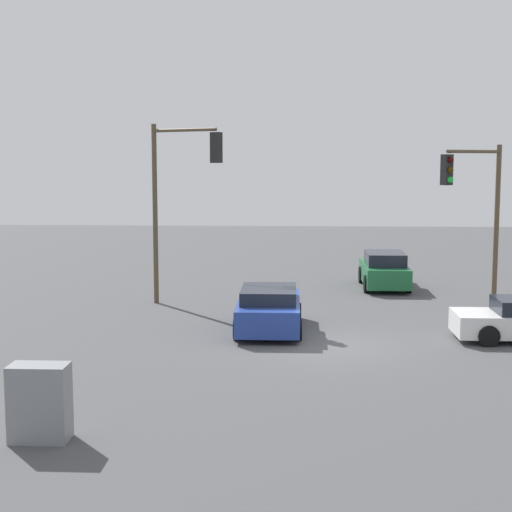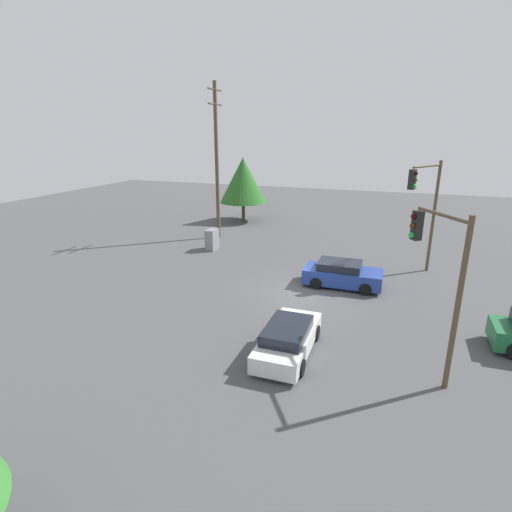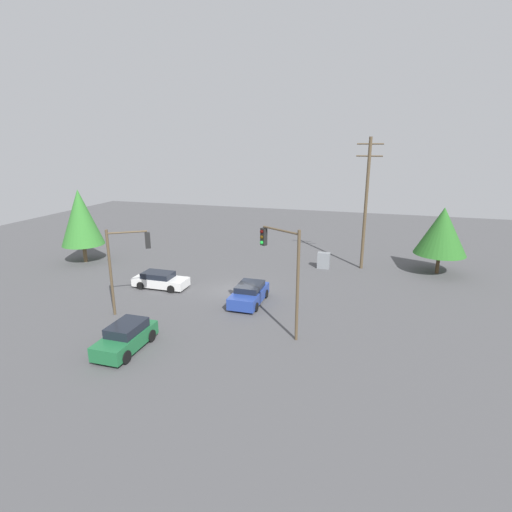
% 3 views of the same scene
% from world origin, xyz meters
% --- Properties ---
extents(ground_plane, '(80.00, 80.00, 0.00)m').
position_xyz_m(ground_plane, '(0.00, 0.00, 0.00)').
color(ground_plane, '#4C4C4F').
extents(sedan_white, '(4.33, 1.85, 1.26)m').
position_xyz_m(sedan_white, '(-6.09, -0.84, 0.62)').
color(sedan_white, silver).
rests_on(sedan_white, ground_plane).
extents(sedan_blue, '(2.03, 4.18, 1.39)m').
position_xyz_m(sedan_blue, '(1.66, -1.79, 0.68)').
color(sedan_blue, '#233D93').
rests_on(sedan_blue, ground_plane).
extents(traffic_signal_main, '(2.73, 1.78, 6.60)m').
position_xyz_m(traffic_signal_main, '(5.05, -5.78, 4.45)').
color(traffic_signal_main, brown).
rests_on(traffic_signal_main, ground_plane).
extents(traffic_signal_cross, '(2.41, 1.70, 5.85)m').
position_xyz_m(traffic_signal_cross, '(-5.55, -5.77, 3.95)').
color(traffic_signal_cross, brown).
rests_on(traffic_signal_cross, ground_plane).
extents(utility_pole_tall, '(2.20, 0.28, 11.66)m').
position_xyz_m(utility_pole_tall, '(9.05, 9.05, 6.14)').
color(utility_pole_tall, brown).
rests_on(utility_pole_tall, ground_plane).
extents(electrical_cabinet, '(1.11, 0.63, 1.48)m').
position_xyz_m(electrical_cabinet, '(5.71, 8.02, 0.74)').
color(electrical_cabinet, gray).
rests_on(electrical_cabinet, ground_plane).
extents(tree_far, '(4.35, 4.35, 5.89)m').
position_xyz_m(tree_far, '(15.55, 9.46, 3.82)').
color(tree_far, '#4C3823').
rests_on(tree_far, ground_plane).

